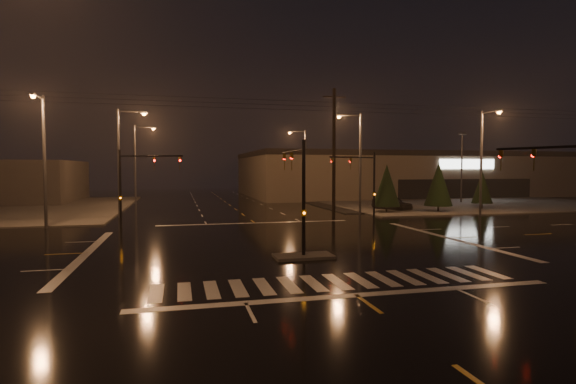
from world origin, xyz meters
The scene contains 23 objects.
ground centered at (0.00, 0.00, 0.00)m, with size 140.00×140.00×0.00m, color black.
sidewalk_ne centered at (30.00, 30.00, 0.06)m, with size 36.00×36.00×0.12m, color #4A4742.
median_island centered at (0.00, -4.00, 0.07)m, with size 3.00×1.60×0.15m, color #4A4742.
crosswalk centered at (0.00, -9.00, 0.01)m, with size 15.00×2.60×0.01m, color beige.
stop_bar_near centered at (0.00, -11.00, 0.01)m, with size 16.00×0.50×0.01m, color beige.
stop_bar_far centered at (0.00, 11.00, 0.01)m, with size 16.00×0.50×0.01m, color beige.
parking_lot centered at (35.00, 28.00, 0.04)m, with size 50.00×24.00×0.08m, color black.
retail_building centered at (35.00, 45.99, 3.84)m, with size 60.20×28.30×7.20m.
signal_mast_median centered at (0.00, -3.07, 3.75)m, with size 0.25×4.59×6.00m.
signal_mast_ne centered at (9.50, 10.14, 3.79)m, with size 4.84×1.86×6.00m.
signal_mast_nw centered at (-9.50, 10.14, 3.79)m, with size 4.84×1.86×6.00m.
signal_mast_se centered at (10.23, -9.75, 3.71)m, with size 1.55×3.87×6.00m.
streetlight_1 centered at (-11.18, 18.00, 5.80)m, with size 2.77×0.32×10.00m.
streetlight_2 centered at (-11.18, 34.00, 5.80)m, with size 2.77×0.32×10.00m.
streetlight_3 centered at (11.18, 16.00, 5.80)m, with size 2.77×0.32×10.00m.
streetlight_4 centered at (11.18, 36.00, 5.80)m, with size 2.77×0.32×10.00m.
streetlight_5 centered at (-16.00, 11.18, 5.80)m, with size 0.32×2.77×10.00m.
streetlight_6 centered at (22.00, 11.18, 5.80)m, with size 0.32×2.77×10.00m.
utility_pole_1 centered at (8.00, 14.00, 6.13)m, with size 2.20×0.32×12.00m.
conifer_0 centered at (14.58, 16.38, 2.84)m, with size 2.74×2.74×4.99m.
conifer_1 centered at (20.02, 15.56, 2.94)m, with size 2.87×2.87×5.18m.
conifer_2 centered at (26.58, 17.30, 2.46)m, with size 2.26×2.26×4.23m.
car_parked centered at (16.43, 18.83, 0.79)m, with size 1.87×4.64×1.58m, color black.
Camera 1 is at (-6.15, -25.86, 4.55)m, focal length 28.00 mm.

